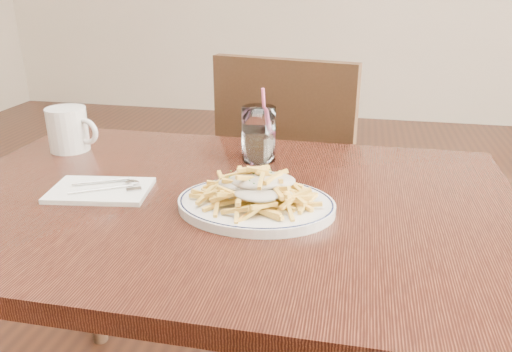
% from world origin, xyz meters
% --- Properties ---
extents(table, '(1.20, 0.80, 0.75)m').
position_xyz_m(table, '(0.00, 0.00, 0.67)').
color(table, black).
rests_on(table, ground).
extents(chair_far, '(0.52, 0.52, 0.95)m').
position_xyz_m(chair_far, '(0.07, 0.63, 0.54)').
color(chair_far, black).
rests_on(chair_far, ground).
extents(fries_plate, '(0.33, 0.29, 0.02)m').
position_xyz_m(fries_plate, '(0.08, -0.05, 0.76)').
color(fries_plate, white).
rests_on(fries_plate, table).
extents(loaded_fries, '(0.25, 0.23, 0.06)m').
position_xyz_m(loaded_fries, '(0.08, -0.05, 0.80)').
color(loaded_fries, '#EDBE48').
rests_on(loaded_fries, fries_plate).
extents(napkin, '(0.22, 0.16, 0.01)m').
position_xyz_m(napkin, '(-0.25, -0.03, 0.76)').
color(napkin, white).
rests_on(napkin, table).
extents(cutlery, '(0.15, 0.13, 0.01)m').
position_xyz_m(cutlery, '(-0.25, -0.03, 0.76)').
color(cutlery, silver).
rests_on(cutlery, napkin).
extents(water_glass, '(0.08, 0.08, 0.18)m').
position_xyz_m(water_glass, '(0.03, 0.23, 0.81)').
color(water_glass, white).
rests_on(water_glass, table).
extents(coffee_mug, '(0.14, 0.10, 0.11)m').
position_xyz_m(coffee_mug, '(-0.46, 0.20, 0.81)').
color(coffee_mug, white).
rests_on(coffee_mug, table).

